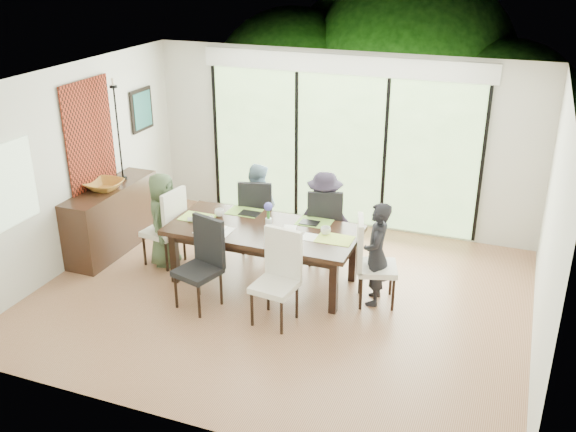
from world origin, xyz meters
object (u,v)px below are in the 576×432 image
(chair_right_end, at_px, (378,261))
(cup_a, at_px, (219,213))
(person_right_end, at_px, (376,254))
(chair_far_left, at_px, (258,214))
(person_far_left, at_px, (257,208))
(sideboard, at_px, (113,218))
(bowl, at_px, (104,185))
(cup_b, at_px, (271,229))
(person_far_right, at_px, (324,218))
(chair_left_end, at_px, (163,226))
(laptop, at_px, (201,221))
(chair_far_right, at_px, (325,224))
(table_top, at_px, (264,230))
(cup_c, at_px, (326,231))
(vase, at_px, (269,223))
(chair_near_right, at_px, (274,280))
(chair_near_left, at_px, (197,265))
(person_left_end, at_px, (163,219))

(chair_right_end, height_order, cup_a, chair_right_end)
(person_right_end, bearing_deg, chair_far_left, -121.40)
(person_far_left, distance_m, sideboard, 2.09)
(cup_a, height_order, bowl, bowl)
(cup_b, bearing_deg, chair_right_end, 4.24)
(person_far_right, bearing_deg, bowl, 2.99)
(cup_b, height_order, sideboard, sideboard)
(chair_left_end, height_order, laptop, chair_left_end)
(chair_far_right, relative_size, person_far_left, 0.85)
(table_top, distance_m, chair_left_end, 1.51)
(chair_right_end, distance_m, chair_far_right, 1.27)
(laptop, height_order, cup_c, cup_c)
(cup_a, bearing_deg, cup_b, -16.39)
(vase, height_order, cup_a, vase)
(chair_far_right, xyz_separation_m, bowl, (-2.96, -0.82, 0.46))
(chair_right_end, relative_size, chair_near_right, 1.00)
(person_far_left, relative_size, laptop, 3.91)
(chair_near_left, relative_size, person_left_end, 0.85)
(vase, distance_m, cup_c, 0.75)
(chair_near_left, height_order, vase, chair_near_left)
(chair_far_left, bearing_deg, table_top, 103.17)
(chair_near_right, relative_size, cup_c, 8.87)
(person_right_end, distance_m, cup_b, 1.34)
(person_far_right, bearing_deg, vase, 45.13)
(vase, bearing_deg, chair_near_left, -120.87)
(chair_right_end, bearing_deg, chair_far_left, 49.87)
(chair_near_right, height_order, person_far_right, person_far_right)
(chair_left_end, bearing_deg, bowl, -83.27)
(person_far_left, height_order, cup_b, person_far_left)
(chair_left_end, relative_size, person_right_end, 0.85)
(chair_near_right, xyz_separation_m, vase, (-0.45, 0.92, 0.26))
(table_top, bearing_deg, chair_far_left, 117.90)
(person_far_right, distance_m, cup_b, 1.02)
(person_left_end, xyz_separation_m, person_right_end, (2.96, 0.00, 0.00))
(cup_c, distance_m, bowl, 3.22)
(person_far_right, bearing_deg, laptop, 21.38)
(chair_near_left, relative_size, bowl, 2.22)
(laptop, bearing_deg, chair_near_left, -97.17)
(chair_right_end, bearing_deg, cup_a, 69.52)
(cup_b, height_order, bowl, bowl)
(chair_far_left, bearing_deg, cup_b, 107.54)
(chair_near_left, distance_m, sideboard, 2.16)
(chair_far_left, relative_size, cup_c, 8.87)
(person_right_end, bearing_deg, table_top, -97.63)
(cup_b, bearing_deg, chair_near_right, -65.56)
(table_top, bearing_deg, chair_right_end, -0.00)
(laptop, relative_size, cup_b, 3.30)
(person_far_right, relative_size, vase, 10.75)
(chair_right_end, relative_size, person_far_left, 0.85)
(cup_b, bearing_deg, cup_a, 163.61)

